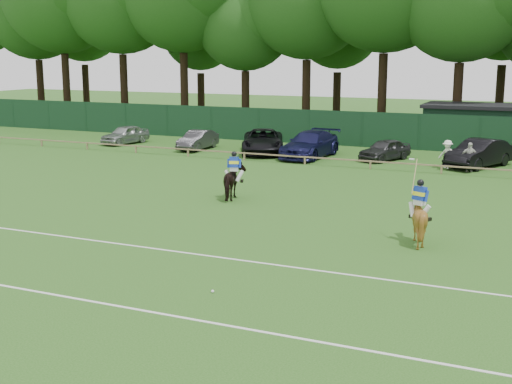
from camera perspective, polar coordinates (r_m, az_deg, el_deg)
The scene contains 19 objects.
ground at distance 23.73m, azimuth -4.07°, elevation -4.54°, with size 160.00×160.00×0.00m, color #1E4C14.
horse_dark at distance 31.10m, azimuth -1.83°, elevation 0.89°, with size 0.88×1.94×1.64m, color black.
horse_chestnut at distance 24.53m, azimuth 13.41°, elevation -2.21°, with size 1.39×1.57×1.73m, color brown.
sedan_silver at distance 51.15m, azimuth -10.85°, elevation 4.72°, with size 1.60×3.97×1.35m, color #A0A3A5.
sedan_grey at distance 47.41m, azimuth -4.88°, elevation 4.34°, with size 1.39×3.99×1.32m, color #333235.
suv_black at distance 45.43m, azimuth 0.58°, elevation 4.24°, with size 2.63×5.71×1.59m, color black.
sedan_navy at distance 43.77m, azimuth 4.52°, elevation 3.97°, with size 2.31×5.69×1.65m, color #13143E.
hatch_grey at distance 43.23m, azimuth 10.69°, elevation 3.48°, with size 1.55×3.86×1.31m, color #303033.
estate_black at distance 41.89m, azimuth 18.11°, elevation 3.08°, with size 1.73×4.95×1.63m, color black.
spectator_left at distance 40.93m, azimuth 15.66°, elevation 3.04°, with size 1.06×0.61×1.64m, color white.
spectator_mid at distance 40.17m, azimuth 17.34°, elevation 2.80°, with size 0.97×0.40×1.65m, color beige.
rider_dark at distance 30.96m, azimuth -1.84°, elevation 2.22°, with size 0.92×0.52×1.41m.
rider_chestnut at distance 24.36m, azimuth 13.47°, elevation -0.45°, with size 0.90×0.78×2.05m.
polo_ball at distance 19.25m, azimuth -3.63°, elevation -8.26°, with size 0.09×0.09×0.09m, color silver.
pitch_lines at distance 20.85m, azimuth -8.64°, elevation -6.92°, with size 60.00×5.10×0.01m.
pitch_rail at distance 40.05m, azimuth 8.14°, elevation 2.63°, with size 62.10×0.10×0.50m.
perimeter_fence at distance 48.60m, azimuth 11.12°, elevation 5.04°, with size 92.08×0.08×2.50m.
utility_shed at distance 50.56m, azimuth 18.57°, elevation 5.23°, with size 8.40×4.40×3.04m.
tree_row at distance 56.16m, azimuth 14.93°, elevation 4.43°, with size 96.00×12.00×21.00m, color #26561C, non-canonical shape.
Camera 1 is at (10.82, -20.08, 6.55)m, focal length 48.00 mm.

